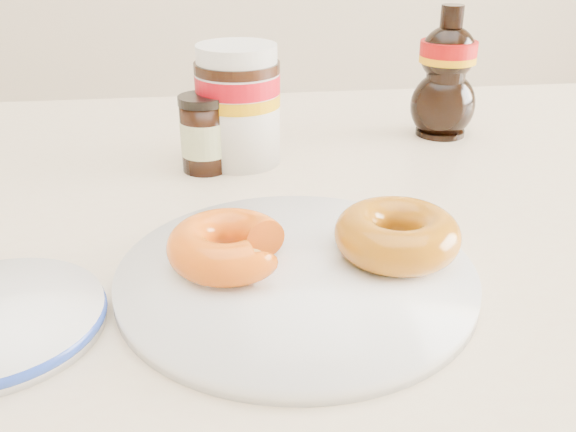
{
  "coord_description": "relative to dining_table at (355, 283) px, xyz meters",
  "views": [
    {
      "loc": [
        -0.14,
        -0.45,
        1.02
      ],
      "look_at": [
        -0.08,
        0.02,
        0.79
      ],
      "focal_mm": 40.0,
      "sensor_mm": 36.0,
      "label": 1
    }
  ],
  "objects": [
    {
      "name": "dining_table",
      "position": [
        0.0,
        0.0,
        0.0
      ],
      "size": [
        1.4,
        0.9,
        0.75
      ],
      "color": "beige",
      "rests_on": "ground"
    },
    {
      "name": "donut_whole",
      "position": [
        0.0,
        -0.11,
        0.11
      ],
      "size": [
        0.13,
        0.13,
        0.04
      ],
      "primitive_type": "torus",
      "rotation": [
        0.0,
        0.0,
        0.36
      ],
      "color": "#A2570A",
      "rests_on": "plate"
    },
    {
      "name": "syrup_bottle",
      "position": [
        0.16,
        0.22,
        0.16
      ],
      "size": [
        0.1,
        0.09,
        0.16
      ],
      "primitive_type": null,
      "rotation": [
        0.0,
        0.0,
        -0.3
      ],
      "color": "black",
      "rests_on": "dining_table"
    },
    {
      "name": "dark_jar",
      "position": [
        -0.15,
        0.13,
        0.12
      ],
      "size": [
        0.05,
        0.05,
        0.08
      ],
      "rotation": [
        0.0,
        0.0,
        0.14
      ],
      "color": "black",
      "rests_on": "dining_table"
    },
    {
      "name": "plate",
      "position": [
        -0.08,
        -0.13,
        0.09
      ],
      "size": [
        0.28,
        0.28,
        0.01
      ],
      "color": "white",
      "rests_on": "dining_table"
    },
    {
      "name": "donut_bitten",
      "position": [
        -0.13,
        -0.11,
        0.11
      ],
      "size": [
        0.12,
        0.12,
        0.03
      ],
      "primitive_type": "torus",
      "rotation": [
        0.0,
        0.0,
        0.31
      ],
      "color": "#C84C0B",
      "rests_on": "plate"
    },
    {
      "name": "nutella_jar",
      "position": [
        -0.11,
        0.15,
        0.16
      ],
      "size": [
        0.09,
        0.09,
        0.13
      ],
      "rotation": [
        0.0,
        0.0,
        -0.17
      ],
      "color": "white",
      "rests_on": "dining_table"
    }
  ]
}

